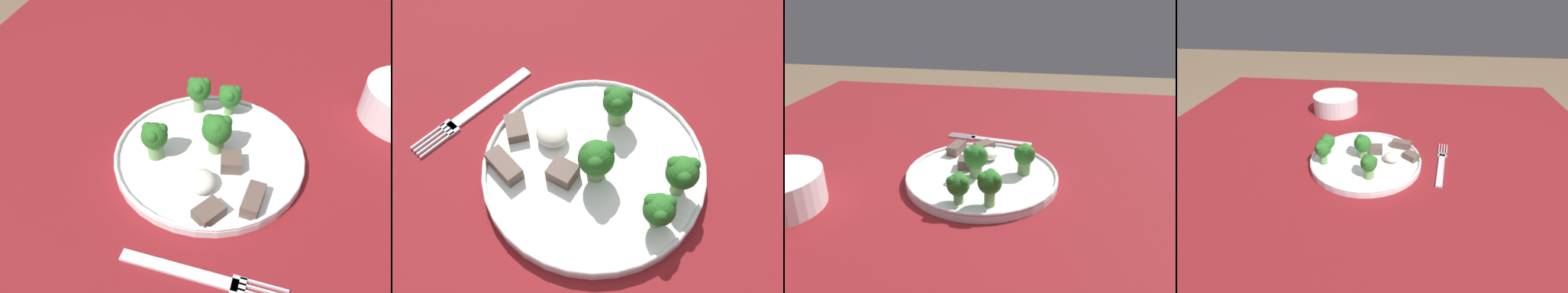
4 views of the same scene
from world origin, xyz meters
TOP-DOWN VIEW (x-y plane):
  - table at (0.00, 0.00)m, footprint 1.30×1.17m
  - dinner_plate at (0.00, -0.05)m, footprint 0.28×0.28m
  - fork at (0.19, -0.04)m, footprint 0.05×0.20m
  - broccoli_floret_near_rim_left at (-0.01, -0.04)m, footprint 0.04×0.04m
  - broccoli_floret_center_left at (-0.10, -0.08)m, footprint 0.04×0.04m
  - broccoli_floret_back_left at (-0.10, -0.03)m, footprint 0.04×0.04m
  - broccoli_floret_front_left at (0.02, -0.12)m, footprint 0.04×0.04m
  - meat_slice_front_slice at (0.11, -0.04)m, footprint 0.05×0.04m
  - meat_slice_middle_slice at (0.09, 0.02)m, footprint 0.05×0.03m
  - meat_slice_rear_slice at (0.02, -0.02)m, footprint 0.03×0.03m
  - sauce_dollop at (0.07, -0.05)m, footprint 0.04×0.04m

SIDE VIEW (x-z plane):
  - table at x=0.00m, z-range 0.27..0.97m
  - fork at x=0.19m, z-range 0.70..0.70m
  - dinner_plate at x=0.00m, z-range 0.70..0.72m
  - meat_slice_front_slice at x=0.11m, z-range 0.71..0.73m
  - meat_slice_middle_slice at x=0.09m, z-range 0.71..0.73m
  - meat_slice_rear_slice at x=0.02m, z-range 0.71..0.73m
  - sauce_dollop at x=0.07m, z-range 0.71..0.74m
  - broccoli_floret_back_left at x=-0.10m, z-range 0.72..0.77m
  - broccoli_floret_front_left at x=0.02m, z-range 0.72..0.78m
  - broccoli_floret_near_rim_left at x=-0.01m, z-range 0.72..0.78m
  - broccoli_floret_center_left at x=-0.10m, z-range 0.72..0.78m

